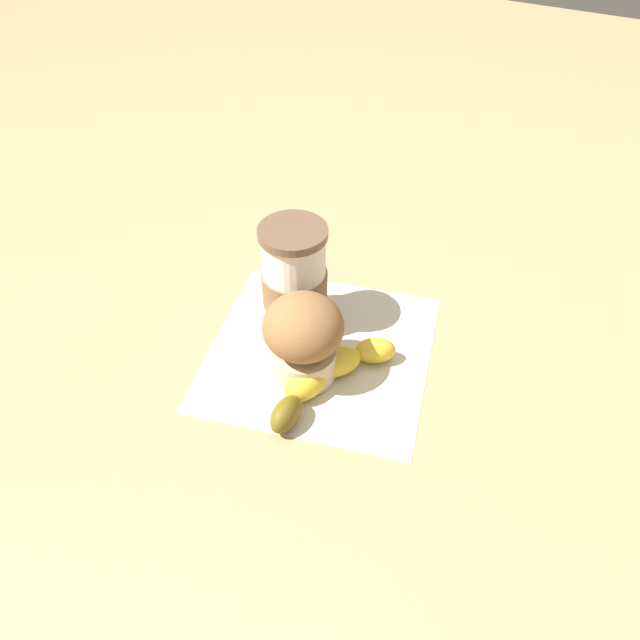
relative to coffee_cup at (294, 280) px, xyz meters
name	(u,v)px	position (x,y,z in m)	size (l,w,h in m)	color
ground_plane	(320,352)	(0.05, -0.03, -0.07)	(3.00, 3.00, 0.00)	tan
paper_napkin	(320,351)	(0.05, -0.03, -0.07)	(0.27, 0.27, 0.00)	beige
coffee_cup	(294,280)	(0.00, 0.00, 0.00)	(0.08, 0.08, 0.15)	white
muffin	(303,337)	(0.05, -0.08, -0.01)	(0.09, 0.09, 0.11)	beige
banana	(327,376)	(0.09, -0.08, -0.05)	(0.10, 0.18, 0.03)	gold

